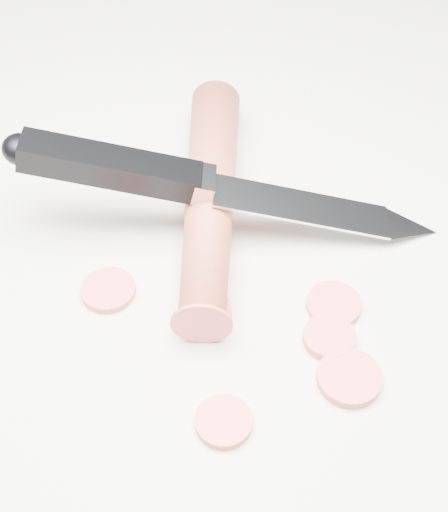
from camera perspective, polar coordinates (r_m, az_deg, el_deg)
ground at (r=0.46m, az=-2.46°, el=-2.02°), size 2.40×2.40×0.00m
carrot at (r=0.49m, az=-1.15°, el=4.79°), size 0.15×0.19×0.03m
carrot_slice_0 at (r=0.46m, az=-9.24°, el=-2.70°), size 0.03×0.03×0.01m
carrot_slice_1 at (r=0.45m, az=-1.55°, el=-4.35°), size 0.03×0.03×0.01m
carrot_slice_2 at (r=0.43m, az=9.98°, el=-9.58°), size 0.04×0.04×0.01m
carrot_slice_3 at (r=0.44m, az=8.41°, el=-6.46°), size 0.03×0.03×0.01m
carrot_slice_4 at (r=0.41m, az=-0.02°, el=-13.12°), size 0.03×0.03×0.01m
carrot_slice_5 at (r=0.45m, az=8.77°, el=-3.85°), size 0.03×0.03×0.01m
kitchen_knife at (r=0.47m, az=0.39°, el=5.73°), size 0.26×0.19×0.08m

